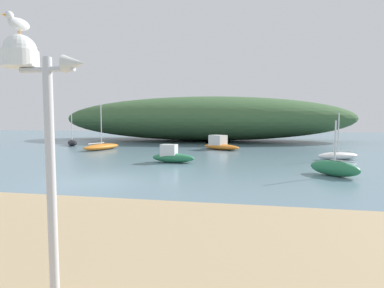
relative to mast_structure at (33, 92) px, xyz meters
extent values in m
plane|color=slate|center=(-3.78, 9.12, -3.06)|extent=(120.00, 120.00, 0.00)
ellipsoid|color=#3D6038|center=(-3.81, 37.65, -0.17)|extent=(38.38, 15.64, 5.77)
cylinder|color=silver|center=(0.21, 0.00, -1.22)|extent=(0.12, 0.12, 3.28)
cylinder|color=silver|center=(0.21, 0.00, 0.27)|extent=(0.75, 0.07, 0.07)
cylinder|color=white|center=(-0.17, 0.00, 0.41)|extent=(0.44, 0.44, 0.21)
sphere|color=white|center=(-0.17, 0.00, 0.52)|extent=(0.41, 0.41, 0.41)
cone|color=silver|center=(0.59, 0.00, 0.33)|extent=(0.27, 0.22, 0.22)
cylinder|color=orange|center=(-0.15, -0.01, 0.75)|extent=(0.01, 0.01, 0.05)
cylinder|color=orange|center=(-0.19, 0.01, 0.75)|extent=(0.01, 0.01, 0.05)
ellipsoid|color=white|center=(-0.17, 0.00, 0.85)|extent=(0.21, 0.30, 0.15)
ellipsoid|color=#9EA0A8|center=(-0.17, 0.00, 0.87)|extent=(0.18, 0.28, 0.05)
sphere|color=white|center=(-0.21, -0.11, 0.92)|extent=(0.10, 0.10, 0.10)
cone|color=gold|center=(-0.24, -0.18, 0.92)|extent=(0.05, 0.07, 0.03)
ellipsoid|color=orange|center=(-10.62, 22.44, -2.78)|extent=(2.37, 4.38, 0.55)
cylinder|color=silver|center=(-10.62, 22.44, -0.78)|extent=(0.08, 0.08, 3.79)
cylinder|color=silver|center=(-10.81, 21.83, -2.42)|extent=(0.61, 1.83, 0.06)
ellipsoid|color=#287A4C|center=(-2.16, 15.51, -2.76)|extent=(2.87, 1.13, 0.59)
cube|color=silver|center=(-2.44, 15.54, -2.29)|extent=(1.04, 0.80, 0.77)
ellipsoid|color=#287A4C|center=(6.67, 12.34, -2.69)|extent=(2.38, 2.37, 0.74)
cylinder|color=silver|center=(6.67, 12.34, -1.46)|extent=(0.08, 0.08, 2.16)
cylinder|color=silver|center=(6.94, 12.08, -2.29)|extent=(0.85, 0.84, 0.06)
ellipsoid|color=white|center=(8.49, 18.93, -2.80)|extent=(3.10, 1.94, 0.53)
cylinder|color=silver|center=(8.49, 18.93, -1.29)|extent=(0.08, 0.08, 2.80)
cylinder|color=silver|center=(8.90, 19.08, -2.44)|extent=(1.26, 0.51, 0.06)
ellipsoid|color=black|center=(-15.89, 26.17, -2.77)|extent=(2.46, 2.63, 0.58)
cylinder|color=silver|center=(-15.89, 26.17, -1.21)|extent=(0.08, 0.08, 2.88)
cylinder|color=silver|center=(-16.17, 26.49, -2.40)|extent=(0.88, 0.98, 0.06)
ellipsoid|color=orange|center=(0.00, 24.70, -2.80)|extent=(4.05, 3.37, 0.52)
cube|color=silver|center=(-0.33, 24.92, -2.23)|extent=(1.76, 1.69, 0.98)
camera|label=1|loc=(2.75, -3.54, -0.36)|focal=29.09mm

